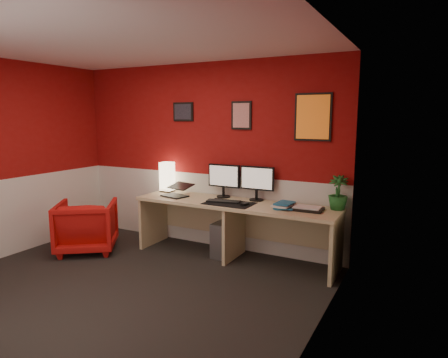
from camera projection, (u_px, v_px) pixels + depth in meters
The scene contains 24 objects.
ground at pixel (119, 291), 4.06m from camera, with size 4.00×3.50×0.01m, color black.
ceiling at pixel (107, 39), 3.67m from camera, with size 4.00×3.50×0.01m, color white.
wall_back at pixel (204, 156), 5.39m from camera, with size 4.00×0.01×2.50m, color maroon.
wall_right at pixel (314, 189), 2.94m from camera, with size 0.01×3.50×2.50m, color maroon.
wainscot_back at pixel (204, 209), 5.51m from camera, with size 4.00×0.01×1.00m, color silver.
wainscot_right at pixel (310, 283), 3.06m from camera, with size 0.01×3.50×1.00m, color silver.
desk at pixel (234, 231), 4.94m from camera, with size 2.60×0.65×0.73m, color tan.
shoji_lamp at pixel (167, 178), 5.54m from camera, with size 0.16×0.16×0.40m, color #FFE5B2.
laptop at pixel (175, 188), 5.21m from camera, with size 0.33×0.23×0.22m, color black.
monitor_left at pixel (223, 176), 5.14m from camera, with size 0.45×0.06×0.58m, color black.
monitor_right at pixel (257, 178), 4.94m from camera, with size 0.45×0.06×0.58m, color black.
desk_mat at pixel (229, 203), 4.81m from camera, with size 0.60×0.38×0.01m, color black.
keyboard at pixel (224, 201), 4.87m from camera, with size 0.42×0.14×0.02m, color black.
mouse at pixel (245, 204), 4.69m from camera, with size 0.06×0.10×0.03m, color black.
book_bottom at pixel (275, 206), 4.61m from camera, with size 0.23×0.31×0.03m, color #216B98.
book_middle at pixel (276, 204), 4.60m from camera, with size 0.20×0.27×0.02m, color silver.
book_top at pixel (277, 202), 4.59m from camera, with size 0.19×0.25×0.02m, color #216B98.
zen_tray at pixel (307, 209), 4.47m from camera, with size 0.35×0.25×0.03m, color black.
potted_plant at pixel (338, 193), 4.48m from camera, with size 0.22×0.22×0.39m, color #19591E.
pc_tower at pixel (225, 238), 5.09m from camera, with size 0.20×0.45×0.45m, color #99999E.
armchair at pixel (87, 226), 5.23m from camera, with size 0.73×0.75×0.68m, color #B61512.
art_left at pixel (183, 112), 5.43m from camera, with size 0.32×0.02×0.26m, color black.
art_center at pixel (241, 115), 5.03m from camera, with size 0.28×0.02×0.36m, color red.
art_right at pixel (313, 117), 4.60m from camera, with size 0.44×0.02×0.56m, color orange.
Camera 1 is at (2.76, -2.87, 1.79)m, focal length 31.45 mm.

